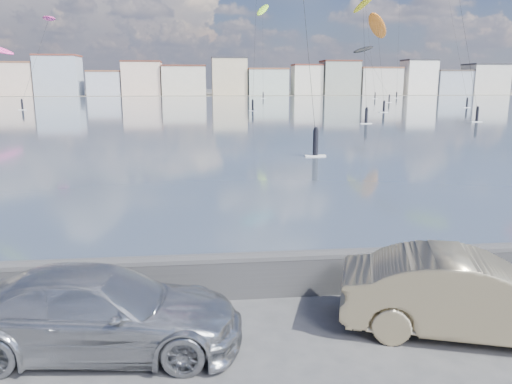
{
  "coord_description": "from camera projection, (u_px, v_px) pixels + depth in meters",
  "views": [
    {
      "loc": [
        -0.34,
        -8.08,
        4.88
      ],
      "look_at": [
        1.0,
        4.0,
        2.2
      ],
      "focal_mm": 35.0,
      "sensor_mm": 36.0,
      "label": 1
    }
  ],
  "objects": [
    {
      "name": "ground",
      "position": [
        225.0,
        361.0,
        8.93
      ],
      "size": [
        700.0,
        700.0,
        0.0
      ],
      "primitive_type": "plane",
      "color": "#333335",
      "rests_on": "ground"
    },
    {
      "name": "bay_water",
      "position": [
        202.0,
        108.0,
        97.73
      ],
      "size": [
        500.0,
        177.0,
        0.0
      ],
      "primitive_type": "cube",
      "color": "#354554",
      "rests_on": "ground"
    },
    {
      "name": "far_shore_strip",
      "position": [
        201.0,
        94.0,
        203.03
      ],
      "size": [
        500.0,
        60.0,
        0.0
      ],
      "primitive_type": "cube",
      "color": "#4C473D",
      "rests_on": "ground"
    },
    {
      "name": "seawall",
      "position": [
        219.0,
        274.0,
        11.43
      ],
      "size": [
        400.0,
        0.36,
        1.08
      ],
      "color": "#28282B",
      "rests_on": "ground"
    },
    {
      "name": "far_buildings",
      "position": [
        204.0,
        79.0,
        188.29
      ],
      "size": [
        240.79,
        13.26,
        14.6
      ],
      "color": "#CCB293",
      "rests_on": "ground"
    },
    {
      "name": "car_silver",
      "position": [
        99.0,
        311.0,
        9.18
      ],
      "size": [
        5.45,
        2.65,
        1.53
      ],
      "primitive_type": "imported",
      "rotation": [
        0.0,
        0.0,
        1.47
      ],
      "color": "#A6A8AE",
      "rests_on": "ground"
    },
    {
      "name": "car_champagne",
      "position": [
        469.0,
        295.0,
        9.75
      ],
      "size": [
        5.23,
        3.17,
        1.63
      ],
      "primitive_type": "imported",
      "rotation": [
        0.0,
        0.0,
        1.26
      ],
      "color": "tan",
      "rests_on": "ground"
    },
    {
      "name": "kitesurfer_1",
      "position": [
        364.0,
        50.0,
        130.3
      ],
      "size": [
        9.69,
        18.01,
        14.9
      ],
      "color": "black",
      "rests_on": "ground"
    },
    {
      "name": "kitesurfer_8",
      "position": [
        365.0,
        3.0,
        148.2
      ],
      "size": [
        7.29,
        11.07,
        31.33
      ],
      "color": "yellow",
      "rests_on": "ground"
    },
    {
      "name": "kitesurfer_11",
      "position": [
        263.0,
        11.0,
        154.44
      ],
      "size": [
        6.32,
        13.8,
        29.4
      ],
      "color": "#8CD826",
      "rests_on": "ground"
    },
    {
      "name": "kitesurfer_12",
      "position": [
        48.0,
        20.0,
        97.73
      ],
      "size": [
        5.7,
        17.02,
        17.91
      ],
      "color": "#E5338C",
      "rests_on": "ground"
    },
    {
      "name": "kitesurfer_14",
      "position": [
        377.0,
        27.0,
        94.16
      ],
      "size": [
        8.21,
        20.73,
        17.79
      ],
      "color": "orange",
      "rests_on": "ground"
    }
  ]
}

